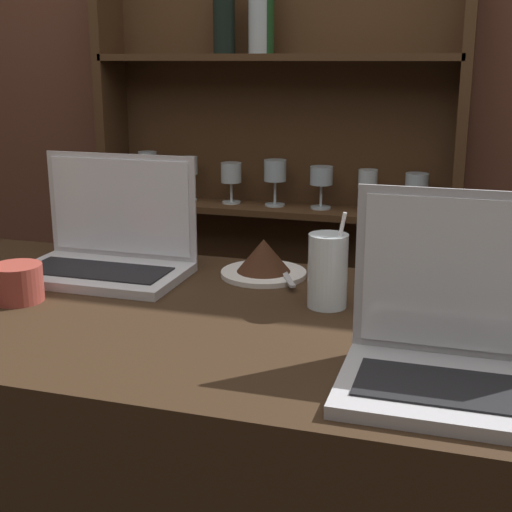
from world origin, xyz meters
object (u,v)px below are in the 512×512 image
object	(u,v)px
cake_plate	(264,260)
water_glass	(328,271)
coffee_cup	(18,283)
laptop_far	(469,344)
laptop_near	(108,247)

from	to	relation	value
cake_plate	water_glass	bearing A→B (deg)	-42.26
cake_plate	water_glass	distance (m)	0.22
water_glass	coffee_cup	size ratio (longest dim) A/B	1.90
water_glass	cake_plate	bearing A→B (deg)	137.74
laptop_far	coffee_cup	size ratio (longest dim) A/B	3.60
cake_plate	coffee_cup	world-z (taller)	cake_plate
water_glass	laptop_far	bearing A→B (deg)	-47.26
laptop_near	water_glass	world-z (taller)	laptop_near
laptop_near	coffee_cup	distance (m)	0.22
laptop_near	water_glass	size ratio (longest dim) A/B	1.95
laptop_far	cake_plate	bearing A→B (deg)	134.62
laptop_near	laptop_far	distance (m)	0.79
laptop_near	laptop_far	world-z (taller)	laptop_far
water_glass	laptop_near	bearing A→B (deg)	171.10
laptop_far	cake_plate	size ratio (longest dim) A/B	1.83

